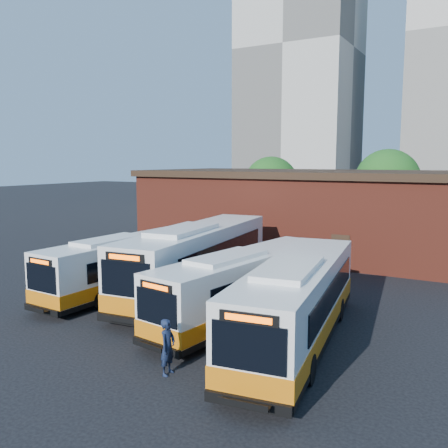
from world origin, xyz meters
The scene contains 10 objects.
ground centered at (0.00, 0.00, 0.00)m, with size 220.00×220.00×0.00m, color black.
bus_west centered at (-5.81, 3.42, 1.43)m, with size 2.93×11.69×3.16m.
bus_midwest centered at (-2.35, 5.15, 1.72)m, with size 4.29×14.11×3.79m.
bus_mideast centered at (1.90, 2.54, 1.44)m, with size 3.95×11.83×3.18m.
bus_east centered at (5.02, 0.98, 1.56)m, with size 4.26×12.77×3.43m.
transit_worker centered at (2.27, -3.88, 0.96)m, with size 0.70×0.46×1.92m, color #121C35.
depot_building centered at (0.00, 20.00, 3.26)m, with size 28.60×12.60×6.40m.
tree_west centered at (-10.00, 32.00, 4.64)m, with size 6.00×6.00×7.65m.
tree_mid centered at (2.00, 34.00, 5.08)m, with size 6.56×6.56×8.36m.
tower_left centered at (-22.00, 72.00, 27.84)m, with size 20.00×18.00×56.20m.
Camera 1 is at (11.44, -16.15, 7.16)m, focal length 38.00 mm.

